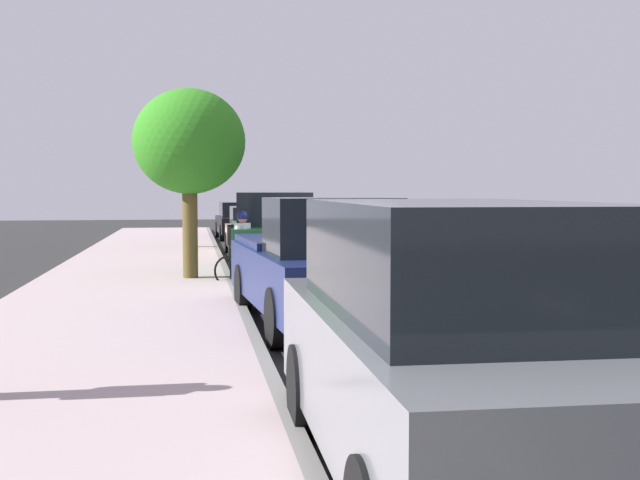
{
  "coord_description": "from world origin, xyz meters",
  "views": [
    {
      "loc": [
        2.97,
        16.98,
        2.08
      ],
      "look_at": [
        0.44,
        0.97,
        1.05
      ],
      "focal_mm": 45.89,
      "sensor_mm": 36.0,
      "label": 1
    }
  ],
  "objects_px": {
    "parked_sedan_tan_second": "(257,232)",
    "street_tree_mid_block": "(189,143)",
    "parked_suv_grey_farthest": "(457,343)",
    "cyclist_with_backpack": "(241,240)",
    "parked_suv_green_mid": "(272,233)",
    "bicycle_at_curb": "(253,271)",
    "street_tree_near_cyclist": "(190,144)",
    "parked_pickup_dark_blue_far": "(318,267)",
    "parked_sedan_black_nearest": "(240,221)"
  },
  "relations": [
    {
      "from": "parked_sedan_tan_second",
      "to": "street_tree_mid_block",
      "type": "height_order",
      "value": "street_tree_mid_block"
    },
    {
      "from": "street_tree_mid_block",
      "to": "parked_suv_grey_farthest",
      "type": "bearing_deg",
      "value": 98.2
    },
    {
      "from": "cyclist_with_backpack",
      "to": "parked_suv_grey_farthest",
      "type": "bearing_deg",
      "value": 93.47
    },
    {
      "from": "parked_sedan_tan_second",
      "to": "parked_suv_green_mid",
      "type": "height_order",
      "value": "parked_suv_green_mid"
    },
    {
      "from": "bicycle_at_curb",
      "to": "street_tree_mid_block",
      "type": "xyz_separation_m",
      "value": [
        1.3,
        -0.88,
        2.69
      ]
    },
    {
      "from": "parked_suv_green_mid",
      "to": "street_tree_near_cyclist",
      "type": "distance_m",
      "value": 8.68
    },
    {
      "from": "bicycle_at_curb",
      "to": "street_tree_mid_block",
      "type": "distance_m",
      "value": 3.11
    },
    {
      "from": "parked_pickup_dark_blue_far",
      "to": "cyclist_with_backpack",
      "type": "height_order",
      "value": "parked_pickup_dark_blue_far"
    },
    {
      "from": "parked_pickup_dark_blue_far",
      "to": "street_tree_mid_block",
      "type": "xyz_separation_m",
      "value": [
        1.9,
        -5.79,
        2.16
      ]
    },
    {
      "from": "parked_sedan_black_nearest",
      "to": "parked_sedan_tan_second",
      "type": "xyz_separation_m",
      "value": [
        -0.01,
        8.6,
        0.0
      ]
    },
    {
      "from": "parked_suv_green_mid",
      "to": "bicycle_at_curb",
      "type": "bearing_deg",
      "value": 74.59
    },
    {
      "from": "bicycle_at_curb",
      "to": "cyclist_with_backpack",
      "type": "height_order",
      "value": "cyclist_with_backpack"
    },
    {
      "from": "bicycle_at_curb",
      "to": "street_tree_near_cyclist",
      "type": "relative_size",
      "value": 0.34
    },
    {
      "from": "street_tree_mid_block",
      "to": "parked_sedan_tan_second",
      "type": "bearing_deg",
      "value": -105.55
    },
    {
      "from": "parked_sedan_black_nearest",
      "to": "bicycle_at_curb",
      "type": "xyz_separation_m",
      "value": [
        0.7,
        16.71,
        -0.39
      ]
    },
    {
      "from": "parked_suv_grey_farthest",
      "to": "cyclist_with_backpack",
      "type": "relative_size",
      "value": 2.93
    },
    {
      "from": "parked_sedan_tan_second",
      "to": "street_tree_near_cyclist",
      "type": "relative_size",
      "value": 0.91
    },
    {
      "from": "street_tree_near_cyclist",
      "to": "parked_sedan_tan_second",
      "type": "bearing_deg",
      "value": 132.25
    },
    {
      "from": "parked_pickup_dark_blue_far",
      "to": "cyclist_with_backpack",
      "type": "relative_size",
      "value": 3.36
    },
    {
      "from": "parked_suv_grey_farthest",
      "to": "parked_suv_green_mid",
      "type": "bearing_deg",
      "value": -90.43
    },
    {
      "from": "parked_sedan_tan_second",
      "to": "street_tree_mid_block",
      "type": "distance_m",
      "value": 7.85
    },
    {
      "from": "parked_sedan_black_nearest",
      "to": "parked_sedan_tan_second",
      "type": "distance_m",
      "value": 8.6
    },
    {
      "from": "parked_sedan_black_nearest",
      "to": "parked_suv_grey_farthest",
      "type": "height_order",
      "value": "parked_suv_grey_farthest"
    },
    {
      "from": "bicycle_at_curb",
      "to": "parked_pickup_dark_blue_far",
      "type": "bearing_deg",
      "value": 97.03
    },
    {
      "from": "parked_sedan_black_nearest",
      "to": "parked_sedan_tan_second",
      "type": "height_order",
      "value": "same"
    },
    {
      "from": "bicycle_at_curb",
      "to": "street_tree_near_cyclist",
      "type": "bearing_deg",
      "value": -82.84
    },
    {
      "from": "parked_suv_green_mid",
      "to": "street_tree_mid_block",
      "type": "distance_m",
      "value": 3.11
    },
    {
      "from": "parked_sedan_black_nearest",
      "to": "parked_suv_green_mid",
      "type": "distance_m",
      "value": 14.47
    },
    {
      "from": "street_tree_near_cyclist",
      "to": "street_tree_mid_block",
      "type": "bearing_deg",
      "value": 90.0
    },
    {
      "from": "bicycle_at_curb",
      "to": "parked_sedan_black_nearest",
      "type": "bearing_deg",
      "value": -92.41
    },
    {
      "from": "parked_suv_green_mid",
      "to": "bicycle_at_curb",
      "type": "xyz_separation_m",
      "value": [
        0.62,
        2.24,
        -0.66
      ]
    },
    {
      "from": "parked_sedan_black_nearest",
      "to": "parked_sedan_tan_second",
      "type": "relative_size",
      "value": 1.01
    },
    {
      "from": "parked_suv_green_mid",
      "to": "parked_pickup_dark_blue_far",
      "type": "xyz_separation_m",
      "value": [
        0.01,
        7.16,
        -0.13
      ]
    },
    {
      "from": "parked_suv_grey_farthest",
      "to": "parked_pickup_dark_blue_far",
      "type": "bearing_deg",
      "value": -90.79
    },
    {
      "from": "parked_sedan_black_nearest",
      "to": "street_tree_near_cyclist",
      "type": "relative_size",
      "value": 0.92
    },
    {
      "from": "parked_suv_green_mid",
      "to": "bicycle_at_curb",
      "type": "height_order",
      "value": "parked_suv_green_mid"
    },
    {
      "from": "parked_pickup_dark_blue_far",
      "to": "cyclist_with_backpack",
      "type": "distance_m",
      "value": 5.44
    },
    {
      "from": "parked_sedan_black_nearest",
      "to": "parked_suv_grey_farthest",
      "type": "xyz_separation_m",
      "value": [
        0.19,
        28.4,
        0.27
      ]
    },
    {
      "from": "parked_pickup_dark_blue_far",
      "to": "bicycle_at_curb",
      "type": "distance_m",
      "value": 4.98
    },
    {
      "from": "cyclist_with_backpack",
      "to": "bicycle_at_curb",
      "type": "bearing_deg",
      "value": 115.88
    },
    {
      "from": "cyclist_with_backpack",
      "to": "street_tree_near_cyclist",
      "type": "bearing_deg",
      "value": -83.79
    },
    {
      "from": "parked_sedan_tan_second",
      "to": "street_tree_mid_block",
      "type": "xyz_separation_m",
      "value": [
        2.01,
        7.23,
        2.31
      ]
    },
    {
      "from": "cyclist_with_backpack",
      "to": "street_tree_mid_block",
      "type": "bearing_deg",
      "value": -21.06
    },
    {
      "from": "parked_suv_grey_farthest",
      "to": "street_tree_near_cyclist",
      "type": "height_order",
      "value": "street_tree_near_cyclist"
    },
    {
      "from": "parked_sedan_black_nearest",
      "to": "parked_pickup_dark_blue_far",
      "type": "relative_size",
      "value": 0.82
    },
    {
      "from": "parked_suv_green_mid",
      "to": "street_tree_near_cyclist",
      "type": "bearing_deg",
      "value": -76.66
    },
    {
      "from": "parked_suv_green_mid",
      "to": "parked_sedan_black_nearest",
      "type": "bearing_deg",
      "value": -90.33
    },
    {
      "from": "parked_suv_green_mid",
      "to": "parked_suv_grey_farthest",
      "type": "relative_size",
      "value": 1.02
    },
    {
      "from": "street_tree_mid_block",
      "to": "parked_sedan_black_nearest",
      "type": "bearing_deg",
      "value": -97.2
    },
    {
      "from": "bicycle_at_curb",
      "to": "street_tree_mid_block",
      "type": "relative_size",
      "value": 0.4
    }
  ]
}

